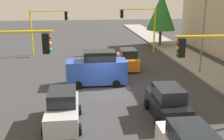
% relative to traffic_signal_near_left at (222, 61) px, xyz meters
% --- Properties ---
extents(ground_plane, '(120.00, 120.00, 0.00)m').
position_rel_traffic_signal_near_left_xyz_m(ground_plane, '(-6.00, -5.62, -3.72)').
color(ground_plane, '#353538').
extents(sidewalk_kerb, '(80.00, 4.00, 0.15)m').
position_rel_traffic_signal_near_left_xyz_m(sidewalk_kerb, '(-11.00, 4.88, -3.64)').
color(sidewalk_kerb, gray).
rests_on(sidewalk_kerb, ground).
extents(traffic_signal_near_left, '(0.36, 4.59, 5.22)m').
position_rel_traffic_signal_near_left_xyz_m(traffic_signal_near_left, '(0.00, 0.00, 0.00)').
color(traffic_signal_near_left, yellow).
rests_on(traffic_signal_near_left, ground).
extents(traffic_signal_far_left, '(0.36, 4.59, 5.53)m').
position_rel_traffic_signal_near_left_xyz_m(traffic_signal_far_left, '(-20.00, 0.05, 0.21)').
color(traffic_signal_far_left, yellow).
rests_on(traffic_signal_far_left, ground).
extents(traffic_signal_far_right, '(0.36, 4.59, 5.38)m').
position_rel_traffic_signal_near_left_xyz_m(traffic_signal_far_right, '(-20.00, -11.27, 0.11)').
color(traffic_signal_far_right, yellow).
rests_on(traffic_signal_far_right, ground).
extents(street_lamp_curbside, '(2.15, 0.28, 7.00)m').
position_rel_traffic_signal_near_left_xyz_m(street_lamp_curbside, '(-9.61, 3.58, 0.63)').
color(street_lamp_curbside, slate).
rests_on(street_lamp_curbside, ground).
extents(tree_roadside_far, '(4.02, 4.02, 7.33)m').
position_rel_traffic_signal_near_left_xyz_m(tree_roadside_far, '(-24.00, 3.88, 1.09)').
color(tree_roadside_far, brown).
rests_on(tree_roadside_far, ground).
extents(delivery_van_blue, '(2.22, 4.80, 2.77)m').
position_rel_traffic_signal_near_left_xyz_m(delivery_van_blue, '(-8.00, -6.09, -2.43)').
color(delivery_van_blue, blue).
rests_on(delivery_van_blue, ground).
extents(car_silver, '(4.08, 2.05, 1.98)m').
position_rel_traffic_signal_near_left_xyz_m(car_silver, '(-1.19, -8.46, -2.82)').
color(car_silver, '#B2B5BA').
rests_on(car_silver, ground).
extents(car_black, '(4.16, 2.03, 1.98)m').
position_rel_traffic_signal_near_left_xyz_m(car_black, '(-1.38, -2.35, -2.82)').
color(car_black, black).
rests_on(car_black, ground).
extents(car_orange, '(4.09, 1.98, 1.98)m').
position_rel_traffic_signal_near_left_xyz_m(car_orange, '(-12.59, -2.76, -2.82)').
color(car_orange, orange).
rests_on(car_orange, ground).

